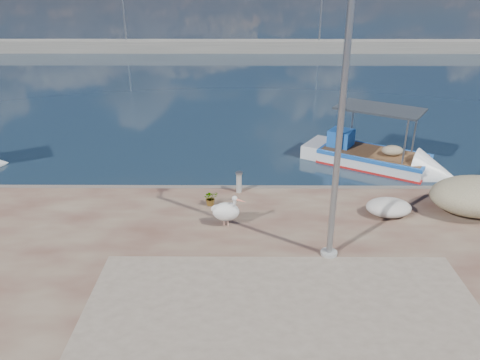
% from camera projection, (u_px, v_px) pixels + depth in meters
% --- Properties ---
extents(ground, '(1400.00, 1400.00, 0.00)m').
position_uv_depth(ground, '(239.00, 284.00, 12.24)').
color(ground, '#162635').
rests_on(ground, ground).
extents(quay_patch, '(9.00, 7.00, 0.01)m').
position_uv_depth(quay_patch, '(288.00, 354.00, 9.29)').
color(quay_patch, gray).
rests_on(quay_patch, quay).
extents(breakwater, '(120.00, 2.20, 7.50)m').
position_uv_depth(breakwater, '(242.00, 46.00, 48.62)').
color(breakwater, gray).
rests_on(breakwater, ground).
extents(boat_right, '(6.20, 4.89, 2.92)m').
position_uv_depth(boat_right, '(372.00, 160.00, 19.80)').
color(boat_right, white).
rests_on(boat_right, ground).
extents(pelican, '(1.09, 0.76, 1.05)m').
position_uv_depth(pelican, '(226.00, 211.00, 13.86)').
color(pelican, tan).
rests_on(pelican, quay).
extents(lamp_post, '(0.44, 0.96, 7.00)m').
position_uv_depth(lamp_post, '(339.00, 138.00, 11.30)').
color(lamp_post, gray).
rests_on(lamp_post, quay).
extents(bollard_near, '(0.25, 0.25, 0.75)m').
position_uv_depth(bollard_near, '(239.00, 181.00, 16.07)').
color(bollard_near, gray).
rests_on(bollard_near, quay).
extents(potted_plant, '(0.57, 0.53, 0.51)m').
position_uv_depth(potted_plant, '(211.00, 198.00, 15.23)').
color(potted_plant, '#33722D').
rests_on(potted_plant, quay).
extents(net_pile_c, '(2.93, 2.09, 1.15)m').
position_uv_depth(net_pile_c, '(478.00, 196.00, 14.61)').
color(net_pile_c, tan).
rests_on(net_pile_c, quay).
extents(net_pile_d, '(1.41, 1.05, 0.53)m').
position_uv_depth(net_pile_d, '(389.00, 207.00, 14.58)').
color(net_pile_d, silver).
rests_on(net_pile_d, quay).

